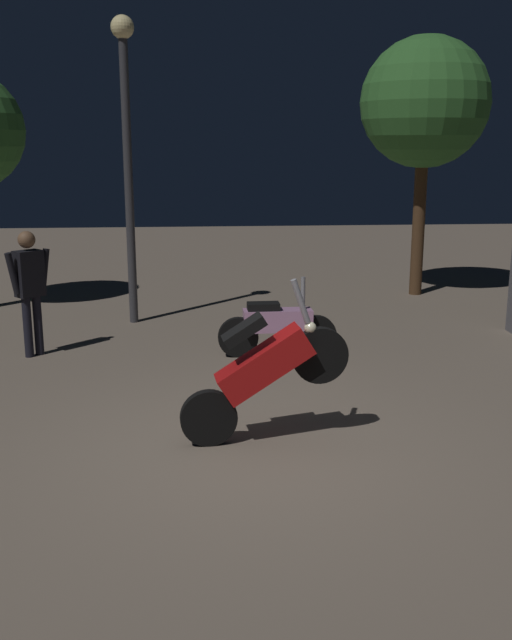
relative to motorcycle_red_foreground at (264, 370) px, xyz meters
The scene contains 6 objects.
ground_plane 0.79m from the motorcycle_red_foreground, 125.13° to the right, with size 40.00×40.00×0.00m, color #756656.
motorcycle_red_foreground is the anchor object (origin of this frame).
motorcycle_pink_parked_left 3.05m from the motorcycle_red_foreground, 81.16° to the left, with size 1.66×0.32×1.11m.
person_rider_beside 4.40m from the motorcycle_red_foreground, 131.64° to the left, with size 0.55×0.52×1.74m.
streetlamp_near 5.92m from the motorcycle_red_foreground, 108.08° to the left, with size 0.36×0.36×4.79m.
tree_left_bg 8.48m from the motorcycle_red_foreground, 62.59° to the left, with size 2.42×2.42×4.86m.
Camera 1 is at (-0.48, -6.47, 2.86)m, focal length 40.69 mm.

